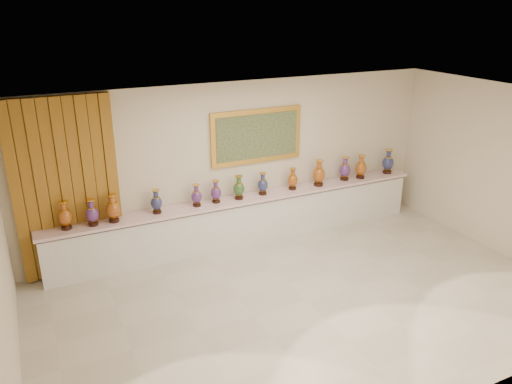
# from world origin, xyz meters

# --- Properties ---
(ground) EXTENTS (8.00, 8.00, 0.00)m
(ground) POSITION_xyz_m (0.00, 0.00, 0.00)
(ground) COLOR beige
(ground) RESTS_ON ground
(room) EXTENTS (8.00, 8.00, 8.00)m
(room) POSITION_xyz_m (-2.49, 2.44, 1.58)
(room) COLOR beige
(room) RESTS_ON ground
(counter) EXTENTS (7.28, 0.48, 0.90)m
(counter) POSITION_xyz_m (0.00, 2.27, 0.44)
(counter) COLOR white
(counter) RESTS_ON ground
(vase_0) EXTENTS (0.24, 0.24, 0.47)m
(vase_0) POSITION_xyz_m (-3.12, 2.25, 1.11)
(vase_0) COLOR black
(vase_0) RESTS_ON counter
(vase_1) EXTENTS (0.21, 0.21, 0.45)m
(vase_1) POSITION_xyz_m (-2.72, 2.21, 1.10)
(vase_1) COLOR black
(vase_1) RESTS_ON counter
(vase_2) EXTENTS (0.23, 0.23, 0.48)m
(vase_2) POSITION_xyz_m (-2.39, 2.21, 1.11)
(vase_2) COLOR black
(vase_2) RESTS_ON counter
(vase_3) EXTENTS (0.25, 0.25, 0.42)m
(vase_3) POSITION_xyz_m (-1.65, 2.26, 1.09)
(vase_3) COLOR black
(vase_3) RESTS_ON counter
(vase_4) EXTENTS (0.21, 0.21, 0.40)m
(vase_4) POSITION_xyz_m (-0.93, 2.26, 1.08)
(vase_4) COLOR black
(vase_4) RESTS_ON counter
(vase_5) EXTENTS (0.21, 0.21, 0.41)m
(vase_5) POSITION_xyz_m (-0.56, 2.27, 1.08)
(vase_5) COLOR black
(vase_5) RESTS_ON counter
(vase_6) EXTENTS (0.25, 0.25, 0.45)m
(vase_6) POSITION_xyz_m (-0.12, 2.25, 1.10)
(vase_6) COLOR black
(vase_6) RESTS_ON counter
(vase_7) EXTENTS (0.21, 0.21, 0.42)m
(vase_7) POSITION_xyz_m (0.37, 2.27, 1.09)
(vase_7) COLOR black
(vase_7) RESTS_ON counter
(vase_8) EXTENTS (0.25, 0.25, 0.42)m
(vase_8) POSITION_xyz_m (1.01, 2.27, 1.09)
(vase_8) COLOR black
(vase_8) RESTS_ON counter
(vase_9) EXTENTS (0.30, 0.30, 0.52)m
(vase_9) POSITION_xyz_m (1.58, 2.23, 1.13)
(vase_9) COLOR black
(vase_9) RESTS_ON counter
(vase_10) EXTENTS (0.25, 0.25, 0.48)m
(vase_10) POSITION_xyz_m (2.23, 2.28, 1.12)
(vase_10) COLOR black
(vase_10) RESTS_ON counter
(vase_11) EXTENTS (0.28, 0.28, 0.49)m
(vase_11) POSITION_xyz_m (2.59, 2.23, 1.12)
(vase_11) COLOR black
(vase_11) RESTS_ON counter
(vase_12) EXTENTS (0.31, 0.31, 0.51)m
(vase_12) POSITION_xyz_m (3.30, 2.25, 1.13)
(vase_12) COLOR black
(vase_12) RESTS_ON counter
(label_card) EXTENTS (0.10, 0.06, 0.00)m
(label_card) POSITION_xyz_m (-0.90, 2.13, 0.90)
(label_card) COLOR white
(label_card) RESTS_ON counter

